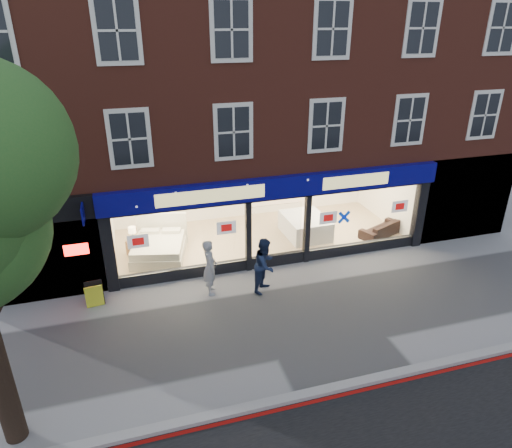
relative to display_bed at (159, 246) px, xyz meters
name	(u,v)px	position (x,y,z in m)	size (l,w,h in m)	color
ground	(311,314)	(3.89, -4.75, -0.45)	(120.00, 120.00, 0.00)	gray
kerb_line	(363,390)	(3.89, -7.85, -0.44)	(60.00, 0.10, 0.01)	#8C0A07
kerb_stone	(359,382)	(3.89, -7.65, -0.39)	(60.00, 0.25, 0.12)	gray
showroom_floor	(259,237)	(3.89, 0.50, -0.40)	(11.00, 4.50, 0.10)	tan
building	(246,54)	(3.87, 2.18, 6.23)	(19.00, 8.26, 10.30)	maroon
display_bed	(159,246)	(0.00, 0.00, 0.00)	(2.25, 2.54, 1.23)	beige
bedside_table	(134,248)	(-0.86, 0.24, -0.07)	(0.45, 0.45, 0.55)	brown
mattress_stack	(305,226)	(5.63, 0.08, 0.04)	(1.58, 1.99, 0.77)	silver
sofa	(381,228)	(8.49, -0.75, -0.07)	(1.89, 0.74, 0.55)	black
a_board	(94,295)	(-2.15, -2.53, -0.05)	(0.52, 0.33, 0.80)	yellow
pedestrian_grey	(210,267)	(1.31, -2.76, 0.46)	(0.66, 0.43, 1.82)	#96989D
pedestrian_blue	(265,265)	(2.99, -3.09, 0.45)	(0.87, 0.68, 1.79)	#16213F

